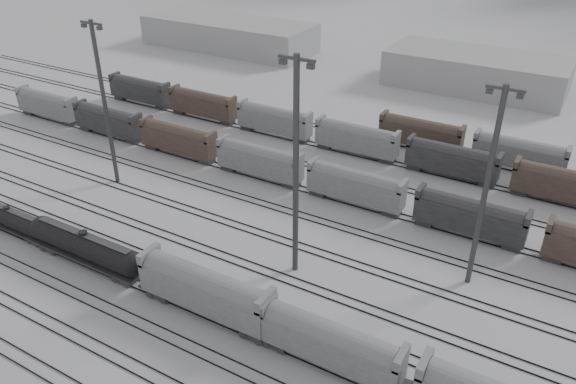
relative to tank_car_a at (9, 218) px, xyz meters
The scene contains 14 objects.
ground 30.39m from the tank_car_a, ahead, with size 900.00×900.00×0.00m, color silver.
tracks 34.56m from the tank_car_a, 28.57° to the left, with size 220.00×71.50×0.16m.
tank_car_a is the anchor object (origin of this frame).
tank_car_b 15.15m from the tank_car_a, ahead, with size 19.15×3.19×4.73m.
hopper_car_a 34.09m from the tank_car_a, ahead, with size 16.64×3.31×5.95m.
hopper_car_b 49.49m from the tank_car_a, ahead, with size 15.15×3.01×5.42m.
light_mast_b 21.61m from the tank_car_a, 83.98° to the left, with size 4.14×0.66×25.85m.
light_mast_c 42.29m from the tank_car_a, 17.83° to the left, with size 4.41×0.71×27.54m.
light_mast_d 62.68m from the tank_car_a, 19.75° to the left, with size 4.02×0.64×25.12m.
bg_string_near 49.27m from the tank_car_a, 38.99° to the left, with size 151.00×3.00×5.60m.
bg_string_mid 67.39m from the tank_car_a, 44.22° to the left, with size 151.00×3.00×5.60m.
bg_string_far 85.76m from the tank_car_a, 39.89° to the left, with size 66.00×3.00×5.60m.
warehouse_left 98.60m from the tank_car_a, 107.54° to the left, with size 50.00×18.00×8.00m, color #969698.
warehouse_mid 102.29m from the tank_car_a, 66.80° to the left, with size 40.00×18.00×8.00m, color #969698.
Camera 1 is at (36.13, -36.42, 43.43)m, focal length 35.00 mm.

